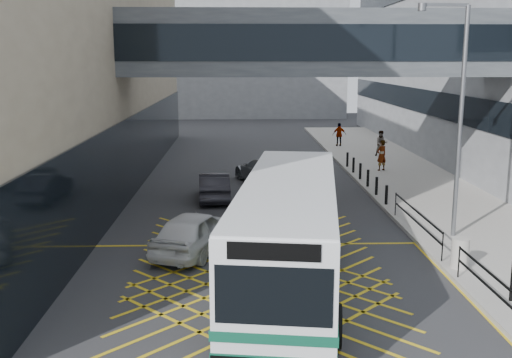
{
  "coord_description": "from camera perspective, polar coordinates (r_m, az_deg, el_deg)",
  "views": [
    {
      "loc": [
        -0.65,
        -16.86,
        6.78
      ],
      "look_at": [
        0.0,
        4.0,
        2.6
      ],
      "focal_mm": 42.0,
      "sensor_mm": 36.0,
      "label": 1
    }
  ],
  "objects": [
    {
      "name": "ground",
      "position": [
        18.18,
        0.4,
        -10.57
      ],
      "size": [
        120.0,
        120.0,
        0.0
      ],
      "primitive_type": "plane",
      "color": "#333335"
    },
    {
      "name": "building_far",
      "position": [
        76.9,
        -2.87,
        12.97
      ],
      "size": [
        28.0,
        16.0,
        18.0
      ],
      "primitive_type": "cube",
      "color": "gray",
      "rests_on": "ground"
    },
    {
      "name": "skybridge",
      "position": [
        29.1,
        5.56,
        12.69
      ],
      "size": [
        20.0,
        4.1,
        3.0
      ],
      "color": "#474C51",
      "rests_on": "ground"
    },
    {
      "name": "pavement",
      "position": [
        33.96,
        14.76,
        -0.43
      ],
      "size": [
        6.0,
        54.0,
        0.16
      ],
      "primitive_type": "cube",
      "color": "#A8A39A",
      "rests_on": "ground"
    },
    {
      "name": "box_junction",
      "position": [
        18.18,
        0.4,
        -10.55
      ],
      "size": [
        12.0,
        9.0,
        0.01
      ],
      "color": "gold",
      "rests_on": "ground"
    },
    {
      "name": "bus",
      "position": [
        18.07,
        3.2,
        -4.83
      ],
      "size": [
        4.32,
        11.95,
        3.28
      ],
      "rotation": [
        0.0,
        0.0,
        -0.14
      ],
      "color": "white",
      "rests_on": "ground"
    },
    {
      "name": "car_white",
      "position": [
        21.44,
        -5.88,
        -4.99
      ],
      "size": [
        3.53,
        5.27,
        1.55
      ],
      "primitive_type": "imported",
      "rotation": [
        0.0,
        0.0,
        2.8
      ],
      "color": "silver",
      "rests_on": "ground"
    },
    {
      "name": "car_dark",
      "position": [
        29.36,
        -4.01,
        -0.69
      ],
      "size": [
        1.98,
        4.46,
        1.37
      ],
      "primitive_type": "imported",
      "rotation": [
        0.0,
        0.0,
        3.2
      ],
      "color": "#232228",
      "rests_on": "ground"
    },
    {
      "name": "car_silver",
      "position": [
        33.24,
        0.84,
        0.9
      ],
      "size": [
        3.77,
        5.34,
        1.53
      ],
      "primitive_type": "imported",
      "rotation": [
        0.0,
        0.0,
        3.52
      ],
      "color": "#979A9F",
      "rests_on": "ground"
    },
    {
      "name": "street_lamp",
      "position": [
        23.27,
        18.54,
        6.46
      ],
      "size": [
        1.95,
        0.39,
        8.57
      ],
      "rotation": [
        0.0,
        0.0,
        0.08
      ],
      "color": "slate",
      "rests_on": "pavement"
    },
    {
      "name": "litter_bin",
      "position": [
        20.51,
        18.86,
        -6.69
      ],
      "size": [
        0.57,
        0.57,
        0.98
      ],
      "primitive_type": "cylinder",
      "color": "#ADA89E",
      "rests_on": "pavement"
    },
    {
      "name": "kerb_railings",
      "position": [
        20.7,
        17.57,
        -5.78
      ],
      "size": [
        0.05,
        12.54,
        1.0
      ],
      "color": "black",
      "rests_on": "pavement"
    },
    {
      "name": "bollards",
      "position": [
        33.18,
        10.25,
        0.43
      ],
      "size": [
        0.14,
        10.14,
        0.9
      ],
      "color": "black",
      "rests_on": "pavement"
    },
    {
      "name": "pedestrian_a",
      "position": [
        36.95,
        11.87,
        2.22
      ],
      "size": [
        0.9,
        0.82,
        1.86
      ],
      "primitive_type": "imported",
      "rotation": [
        0.0,
        0.0,
        3.63
      ],
      "color": "gray",
      "rests_on": "pavement"
    },
    {
      "name": "pedestrian_b",
      "position": [
        42.51,
        11.85,
        3.33
      ],
      "size": [
        0.9,
        0.57,
        1.77
      ],
      "primitive_type": "imported",
      "rotation": [
        0.0,
        0.0,
        -0.08
      ],
      "color": "gray",
      "rests_on": "pavement"
    },
    {
      "name": "pedestrian_c",
      "position": [
        46.93,
        7.94,
        4.21
      ],
      "size": [
        1.09,
        0.58,
        1.79
      ],
      "primitive_type": "imported",
      "rotation": [
        0.0,
        0.0,
        3.21
      ],
      "color": "gray",
      "rests_on": "pavement"
    }
  ]
}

